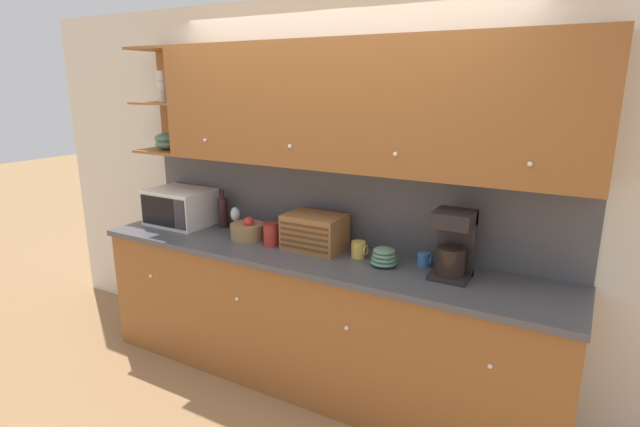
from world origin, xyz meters
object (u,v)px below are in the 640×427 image
storage_canister (271,234)px  bread_box (315,232)px  fruit_basket (247,231)px  mug (359,249)px  wine_bottle (223,210)px  coffee_maker (453,244)px  mug_blue_second (424,259)px  wine_glass (235,215)px  bowl_stack_on_counter (384,257)px  microwave (180,207)px

storage_canister → bread_box: bearing=15.2°
fruit_basket → mug: bearing=2.6°
wine_bottle → coffee_maker: size_ratio=0.74×
fruit_basket → mug: 0.87m
mug_blue_second → mug: bearing=-171.4°
wine_glass → storage_canister: 0.45m
bowl_stack_on_counter → coffee_maker: (0.41, 0.03, 0.14)m
bread_box → wine_glass: bearing=175.6°
fruit_basket → bread_box: 0.54m
wine_glass → storage_canister: wine_glass is taller
mug_blue_second → storage_canister: bearing=-172.3°
wine_glass → bread_box: bread_box is taller
fruit_basket → mug_blue_second: bearing=4.5°
bread_box → bowl_stack_on_counter: (0.53, -0.06, -0.06)m
microwave → bread_box: (1.23, -0.00, -0.02)m
bread_box → storage_canister: bearing=-164.8°
microwave → storage_canister: microwave is taller
bowl_stack_on_counter → fruit_basket: bearing=178.9°
mug_blue_second → coffee_maker: coffee_maker is taller
wine_bottle → wine_glass: bearing=-17.4°
wine_glass → bread_box: bearing=-4.4°
storage_canister → coffee_maker: coffee_maker is taller
bread_box → mug_blue_second: 0.75m
microwave → bowl_stack_on_counter: microwave is taller
coffee_maker → microwave: bearing=179.1°
wine_bottle → mug: size_ratio=2.76×
mug → mug_blue_second: bearing=8.6°
storage_canister → mug_blue_second: 1.06m
microwave → mug: size_ratio=4.57×
wine_bottle → fruit_basket: 0.39m
wine_bottle → mug: (1.22, -0.11, -0.08)m
bowl_stack_on_counter → coffee_maker: coffee_maker is taller
coffee_maker → mug_blue_second: bearing=154.2°
mug → coffee_maker: coffee_maker is taller
wine_glass → mug_blue_second: 1.48m
mug → wine_bottle: bearing=174.8°
wine_bottle → bowl_stack_on_counter: wine_bottle is taller
wine_glass → coffee_maker: bearing=-3.0°
microwave → bowl_stack_on_counter: (1.76, -0.06, -0.09)m
wine_bottle → fruit_basket: bearing=-22.9°
storage_canister → microwave: bearing=174.9°
storage_canister → wine_glass: bearing=162.0°
coffee_maker → bowl_stack_on_counter: bearing=-176.0°
wine_glass → mug_blue_second: size_ratio=2.00×
bowl_stack_on_counter → microwave: bearing=178.0°
bowl_stack_on_counter → storage_canister: bearing=-178.6°
bowl_stack_on_counter → wine_glass: bearing=174.7°
wine_bottle → storage_canister: (0.59, -0.19, -0.05)m
microwave → storage_canister: bearing=-5.1°
wine_glass → bread_box: 0.73m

